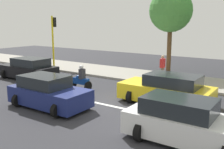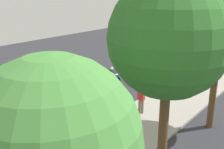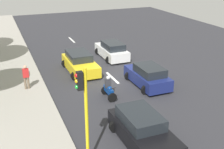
% 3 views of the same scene
% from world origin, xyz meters
% --- Properties ---
extents(ground_plane, '(40.00, 60.00, 0.10)m').
position_xyz_m(ground_plane, '(0.00, 0.00, -0.05)').
color(ground_plane, '#2D2D33').
extents(sidewalk, '(4.00, 60.00, 0.15)m').
position_xyz_m(sidewalk, '(7.00, 0.00, 0.07)').
color(sidewalk, '#9E998E').
rests_on(sidewalk, ground).
extents(lane_stripe_far_north, '(0.20, 2.40, 0.01)m').
position_xyz_m(lane_stripe_far_north, '(0.00, -12.00, 0.01)').
color(lane_stripe_far_north, white).
rests_on(lane_stripe_far_north, ground).
extents(lane_stripe_north, '(0.20, 2.40, 0.01)m').
position_xyz_m(lane_stripe_north, '(0.00, -6.00, 0.01)').
color(lane_stripe_north, white).
rests_on(lane_stripe_north, ground).
extents(lane_stripe_mid, '(0.20, 2.40, 0.01)m').
position_xyz_m(lane_stripe_mid, '(0.00, 0.00, 0.01)').
color(lane_stripe_mid, white).
rests_on(lane_stripe_mid, ground).
extents(lane_stripe_south, '(0.20, 2.40, 0.01)m').
position_xyz_m(lane_stripe_south, '(0.00, 6.00, 0.01)').
color(lane_stripe_south, white).
rests_on(lane_stripe_south, ground).
extents(car_yellow_cab, '(2.36, 4.53, 1.52)m').
position_xyz_m(car_yellow_cab, '(1.87, -2.26, 0.71)').
color(car_yellow_cab, yellow).
rests_on(car_yellow_cab, ground).
extents(car_dark_blue, '(2.24, 4.01, 1.52)m').
position_xyz_m(car_dark_blue, '(-1.79, 2.24, 0.71)').
color(car_dark_blue, navy).
rests_on(car_dark_blue, ground).
extents(car_black, '(2.36, 4.43, 1.52)m').
position_xyz_m(car_black, '(1.81, 8.28, 0.71)').
color(car_black, black).
rests_on(car_black, ground).
extents(car_white, '(2.22, 4.21, 1.52)m').
position_xyz_m(car_white, '(-1.77, -4.44, 0.71)').
color(car_white, white).
rests_on(car_white, ground).
extents(motorcycle, '(0.60, 1.30, 1.53)m').
position_xyz_m(motorcycle, '(1.52, 3.09, 0.64)').
color(motorcycle, black).
rests_on(motorcycle, ground).
extents(pedestrian_near_signal, '(0.40, 0.24, 1.69)m').
position_xyz_m(pedestrian_near_signal, '(6.26, -0.06, 1.06)').
color(pedestrian_near_signal, '#72604C').
rests_on(pedestrian_near_signal, sidewalk).
extents(traffic_light_corner, '(0.49, 0.24, 4.50)m').
position_xyz_m(traffic_light_corner, '(4.85, 8.81, 2.93)').
color(traffic_light_corner, yellow).
rests_on(traffic_light_corner, ground).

